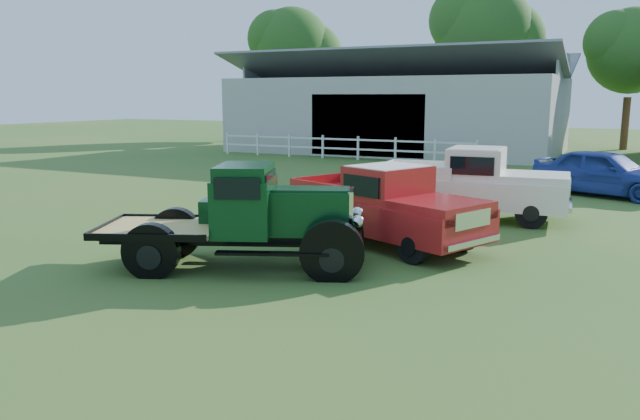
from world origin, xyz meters
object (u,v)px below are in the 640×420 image
at_px(vintage_flatbed, 240,216).
at_px(misc_car_blue, 604,172).
at_px(red_pickup, 384,204).
at_px(white_pickup, 472,184).

height_order(vintage_flatbed, misc_car_blue, vintage_flatbed).
distance_m(red_pickup, misc_car_blue, 10.32).
distance_m(red_pickup, white_pickup, 3.94).
height_order(red_pickup, white_pickup, white_pickup).
bearing_deg(vintage_flatbed, red_pickup, 36.58).
bearing_deg(red_pickup, misc_car_blue, 90.62).
height_order(vintage_flatbed, red_pickup, vintage_flatbed).
xyz_separation_m(vintage_flatbed, red_pickup, (1.74, 2.98, -0.10)).
bearing_deg(white_pickup, vintage_flatbed, -117.10).
bearing_deg(vintage_flatbed, white_pickup, 44.84).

